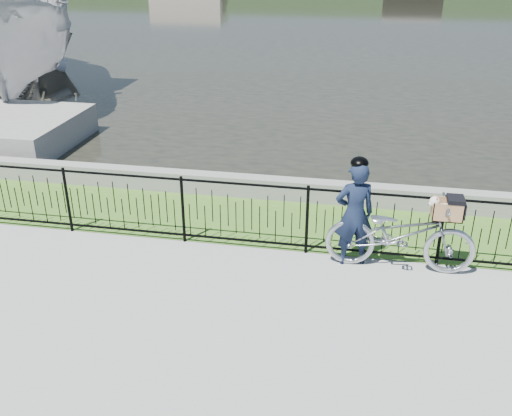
# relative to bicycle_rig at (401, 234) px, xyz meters

# --- Properties ---
(ground) EXTENTS (120.00, 120.00, 0.00)m
(ground) POSITION_rel_bicycle_rig_xyz_m (-2.41, -1.40, -0.58)
(ground) COLOR gray
(ground) RESTS_ON ground
(grass_strip) EXTENTS (60.00, 2.00, 0.01)m
(grass_strip) POSITION_rel_bicycle_rig_xyz_m (-2.41, 1.20, -0.58)
(grass_strip) COLOR #426E22
(grass_strip) RESTS_ON ground
(water) EXTENTS (120.00, 120.00, 0.00)m
(water) POSITION_rel_bicycle_rig_xyz_m (-2.41, 31.60, -0.58)
(water) COLOR black
(water) RESTS_ON ground
(quay_wall) EXTENTS (60.00, 0.30, 0.40)m
(quay_wall) POSITION_rel_bicycle_rig_xyz_m (-2.41, 2.20, -0.38)
(quay_wall) COLOR gray
(quay_wall) RESTS_ON ground
(fence) EXTENTS (14.00, 0.06, 1.15)m
(fence) POSITION_rel_bicycle_rig_xyz_m (-2.41, 0.20, -0.01)
(fence) COLOR black
(fence) RESTS_ON ground
(bicycle_rig) EXTENTS (2.18, 0.76, 1.24)m
(bicycle_rig) POSITION_rel_bicycle_rig_xyz_m (0.00, 0.00, 0.00)
(bicycle_rig) COLOR #A6ACB2
(bicycle_rig) RESTS_ON ground
(cyclist) EXTENTS (0.69, 0.55, 1.70)m
(cyclist) POSITION_rel_bicycle_rig_xyz_m (-0.70, 0.04, 0.26)
(cyclist) COLOR black
(cyclist) RESTS_ON ground
(boat_near) EXTENTS (6.93, 9.70, 5.31)m
(boat_near) POSITION_rel_bicycle_rig_xyz_m (-11.10, 8.32, 1.31)
(boat_near) COLOR #ADADAD
(boat_near) RESTS_ON water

